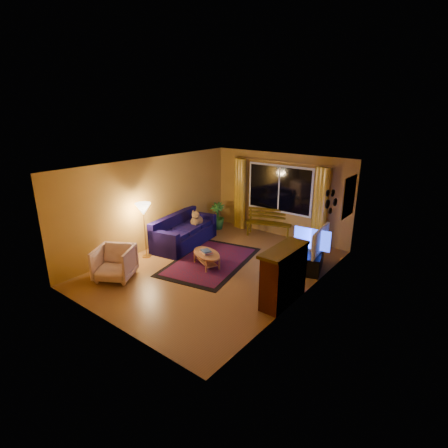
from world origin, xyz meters
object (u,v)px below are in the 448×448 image
Objects in this scene: floor_lamp at (145,231)px; tv_console at (314,261)px; bench at (269,230)px; sofa at (184,230)px; armchair at (114,261)px; coffee_table at (207,260)px.

tv_console is (3.79, 2.00, -0.50)m from floor_lamp.
sofa is (-1.52, -2.09, 0.22)m from bench.
floor_lamp reaches higher than tv_console.
floor_lamp is at bearing -168.99° from tv_console.
floor_lamp reaches higher than sofa.
sofa is 1.29m from floor_lamp.
floor_lamp is 4.32m from tv_console.
bench is at bearing 130.59° from tv_console.
armchair is at bearing -153.03° from tv_console.
sofa is 2.49m from armchair.
coffee_table is at bearing 24.67° from armchair.
sofa reaches higher than bench.
armchair is 1.34m from floor_lamp.
bench is 1.40× the size of coffee_table.
tv_console is (3.39, 3.25, -0.20)m from armchair.
armchair reaches higher than bench.
coffee_table is at bearing -162.44° from tv_console.
armchair is 0.86× the size of coffee_table.
armchair is 0.58× the size of floor_lamp.
sofa is 1.62m from coffee_table.
coffee_table is at bearing -36.71° from sofa.
coffee_table is at bearing -110.42° from bench.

